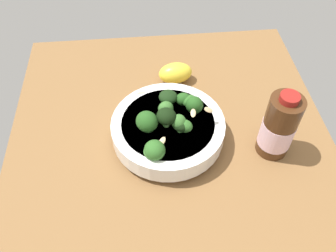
# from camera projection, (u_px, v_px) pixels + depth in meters

# --- Properties ---
(ground_plane) EXTENTS (0.65, 0.65, 0.04)m
(ground_plane) POSITION_uv_depth(u_px,v_px,m) (169.00, 135.00, 0.73)
(ground_plane) COLOR brown
(bowl_of_broccoli) EXTENTS (0.22, 0.22, 0.10)m
(bowl_of_broccoli) POSITION_uv_depth(u_px,v_px,m) (168.00, 128.00, 0.67)
(bowl_of_broccoli) COLOR white
(bowl_of_broccoli) RESTS_ON ground_plane
(lemon_wedge) EXTENTS (0.06, 0.08, 0.05)m
(lemon_wedge) POSITION_uv_depth(u_px,v_px,m) (175.00, 73.00, 0.79)
(lemon_wedge) COLOR yellow
(lemon_wedge) RESTS_ON ground_plane
(bottle_tall) EXTENTS (0.06, 0.06, 0.15)m
(bottle_tall) POSITION_uv_depth(u_px,v_px,m) (278.00, 128.00, 0.64)
(bottle_tall) COLOR #472814
(bottle_tall) RESTS_ON ground_plane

